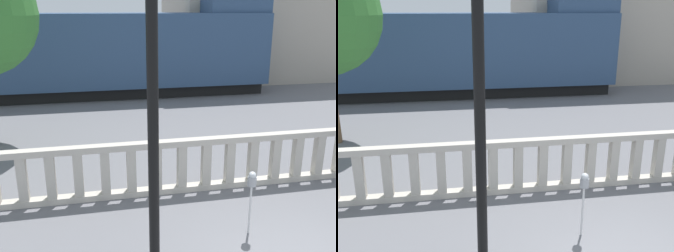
{
  "view_description": "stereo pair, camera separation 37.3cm",
  "coord_description": "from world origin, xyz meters",
  "views": [
    {
      "loc": [
        -3.06,
        -4.4,
        4.11
      ],
      "look_at": [
        -1.28,
        4.29,
        1.3
      ],
      "focal_mm": 40.0,
      "sensor_mm": 36.0,
      "label": 1
    },
    {
      "loc": [
        -2.69,
        -4.46,
        4.11
      ],
      "look_at": [
        -1.28,
        4.29,
        1.3
      ],
      "focal_mm": 40.0,
      "sensor_mm": 36.0,
      "label": 2
    }
  ],
  "objects": [
    {
      "name": "train_near",
      "position": [
        -4.28,
        13.83,
        2.03
      ],
      "size": [
        19.64,
        3.14,
        4.46
      ],
      "color": "black",
      "rests_on": "ground"
    },
    {
      "name": "parking_meter",
      "position": [
        -0.31,
        1.36,
        1.02
      ],
      "size": [
        0.16,
        0.16,
        1.28
      ],
      "color": "silver",
      "rests_on": "ground"
    },
    {
      "name": "lamppost",
      "position": [
        -2.24,
        0.64,
        3.34
      ],
      "size": [
        0.41,
        0.41,
        5.83
      ],
      "color": "black",
      "rests_on": "ground"
    },
    {
      "name": "balustrade",
      "position": [
        -0.0,
        3.29,
        0.64
      ],
      "size": [
        12.52,
        0.24,
        1.27
      ],
      "color": "#BCB5A8",
      "rests_on": "ground"
    }
  ]
}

